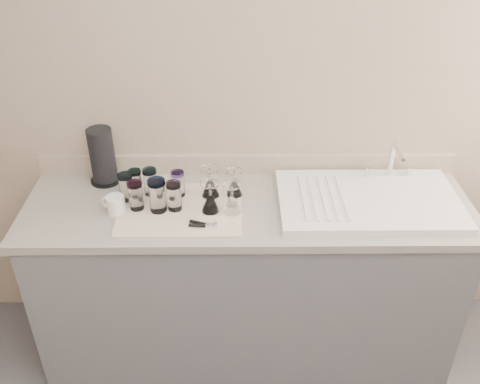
{
  "coord_description": "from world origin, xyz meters",
  "views": [
    {
      "loc": [
        -0.05,
        -0.83,
        2.28
      ],
      "look_at": [
        -0.04,
        1.15,
        1.0
      ],
      "focal_mm": 40.0,
      "sensor_mm": 36.0,
      "label": 1
    }
  ],
  "objects_px": {
    "tumbler_purple": "(178,183)",
    "can_opener": "(203,225)",
    "tumbler_teal": "(136,182)",
    "goblet_back_left": "(210,186)",
    "goblet_front_right": "(232,202)",
    "goblet_front_left": "(210,201)",
    "goblet_back_right": "(234,186)",
    "tumbler_magenta": "(136,195)",
    "paper_towel_roll": "(102,157)",
    "tumbler_cyan": "(150,182)",
    "tumbler_extra": "(126,187)",
    "tumbler_blue": "(157,195)",
    "tumbler_lavender": "(174,196)",
    "sink_unit": "(369,200)",
    "white_mug": "(115,205)"
  },
  "relations": [
    {
      "from": "tumbler_purple",
      "to": "tumbler_blue",
      "type": "xyz_separation_m",
      "value": [
        -0.08,
        -0.12,
        0.02
      ]
    },
    {
      "from": "can_opener",
      "to": "tumbler_blue",
      "type": "bearing_deg",
      "value": 148.91
    },
    {
      "from": "sink_unit",
      "to": "can_opener",
      "type": "relative_size",
      "value": 6.64
    },
    {
      "from": "tumbler_cyan",
      "to": "goblet_front_right",
      "type": "bearing_deg",
      "value": -21.61
    },
    {
      "from": "goblet_back_right",
      "to": "goblet_front_left",
      "type": "height_order",
      "value": "goblet_front_left"
    },
    {
      "from": "tumbler_extra",
      "to": "goblet_front_left",
      "type": "distance_m",
      "value": 0.4
    },
    {
      "from": "sink_unit",
      "to": "tumbler_blue",
      "type": "distance_m",
      "value": 0.96
    },
    {
      "from": "goblet_front_right",
      "to": "can_opener",
      "type": "relative_size",
      "value": 1.17
    },
    {
      "from": "can_opener",
      "to": "tumbler_teal",
      "type": "bearing_deg",
      "value": 140.83
    },
    {
      "from": "goblet_back_left",
      "to": "goblet_front_left",
      "type": "relative_size",
      "value": 1.02
    },
    {
      "from": "goblet_back_right",
      "to": "tumbler_purple",
      "type": "bearing_deg",
      "value": -179.59
    },
    {
      "from": "goblet_front_right",
      "to": "goblet_front_left",
      "type": "bearing_deg",
      "value": 174.81
    },
    {
      "from": "tumbler_lavender",
      "to": "can_opener",
      "type": "relative_size",
      "value": 1.1
    },
    {
      "from": "tumbler_purple",
      "to": "tumbler_magenta",
      "type": "distance_m",
      "value": 0.21
    },
    {
      "from": "tumbler_magenta",
      "to": "tumbler_lavender",
      "type": "xyz_separation_m",
      "value": [
        0.17,
        -0.01,
        -0.0
      ]
    },
    {
      "from": "tumbler_extra",
      "to": "paper_towel_roll",
      "type": "xyz_separation_m",
      "value": [
        -0.14,
        0.18,
        0.06
      ]
    },
    {
      "from": "tumbler_teal",
      "to": "goblet_front_right",
      "type": "distance_m",
      "value": 0.47
    },
    {
      "from": "tumbler_blue",
      "to": "goblet_back_left",
      "type": "relative_size",
      "value": 1.06
    },
    {
      "from": "tumbler_extra",
      "to": "goblet_front_right",
      "type": "distance_m",
      "value": 0.49
    },
    {
      "from": "tumbler_magenta",
      "to": "can_opener",
      "type": "xyz_separation_m",
      "value": [
        0.3,
        -0.14,
        -0.06
      ]
    },
    {
      "from": "tumbler_magenta",
      "to": "goblet_back_left",
      "type": "xyz_separation_m",
      "value": [
        0.33,
        0.1,
        -0.02
      ]
    },
    {
      "from": "sink_unit",
      "to": "tumbler_magenta",
      "type": "xyz_separation_m",
      "value": [
        -1.05,
        -0.04,
        0.06
      ]
    },
    {
      "from": "tumbler_blue",
      "to": "tumbler_extra",
      "type": "distance_m",
      "value": 0.18
    },
    {
      "from": "goblet_back_right",
      "to": "paper_towel_roll",
      "type": "distance_m",
      "value": 0.65
    },
    {
      "from": "sink_unit",
      "to": "white_mug",
      "type": "distance_m",
      "value": 1.15
    },
    {
      "from": "tumbler_lavender",
      "to": "tumbler_extra",
      "type": "distance_m",
      "value": 0.24
    },
    {
      "from": "tumbler_lavender",
      "to": "tumbler_blue",
      "type": "bearing_deg",
      "value": -171.37
    },
    {
      "from": "tumbler_purple",
      "to": "can_opener",
      "type": "xyz_separation_m",
      "value": [
        0.13,
        -0.25,
        -0.06
      ]
    },
    {
      "from": "tumbler_lavender",
      "to": "tumbler_purple",
      "type": "bearing_deg",
      "value": 86.47
    },
    {
      "from": "goblet_back_right",
      "to": "tumbler_magenta",
      "type": "bearing_deg",
      "value": -166.15
    },
    {
      "from": "tumbler_blue",
      "to": "tumbler_lavender",
      "type": "distance_m",
      "value": 0.07
    },
    {
      "from": "goblet_front_right",
      "to": "paper_towel_roll",
      "type": "height_order",
      "value": "paper_towel_roll"
    },
    {
      "from": "white_mug",
      "to": "tumbler_lavender",
      "type": "bearing_deg",
      "value": 3.45
    },
    {
      "from": "tumbler_lavender",
      "to": "sink_unit",
      "type": "bearing_deg",
      "value": 2.97
    },
    {
      "from": "goblet_front_left",
      "to": "goblet_front_right",
      "type": "relative_size",
      "value": 1.01
    },
    {
      "from": "goblet_front_right",
      "to": "can_opener",
      "type": "xyz_separation_m",
      "value": [
        -0.12,
        -0.11,
        -0.04
      ]
    },
    {
      "from": "goblet_back_left",
      "to": "goblet_front_left",
      "type": "distance_m",
      "value": 0.12
    },
    {
      "from": "tumbler_teal",
      "to": "can_opener",
      "type": "distance_m",
      "value": 0.42
    },
    {
      "from": "sink_unit",
      "to": "tumbler_purple",
      "type": "bearing_deg",
      "value": 175.63
    },
    {
      "from": "tumbler_teal",
      "to": "tumbler_extra",
      "type": "xyz_separation_m",
      "value": [
        -0.03,
        -0.05,
        0.01
      ]
    },
    {
      "from": "tumbler_lavender",
      "to": "goblet_back_right",
      "type": "xyz_separation_m",
      "value": [
        0.27,
        0.11,
        -0.02
      ]
    },
    {
      "from": "goblet_back_right",
      "to": "can_opener",
      "type": "bearing_deg",
      "value": -118.34
    },
    {
      "from": "tumbler_teal",
      "to": "goblet_back_left",
      "type": "xyz_separation_m",
      "value": [
        0.35,
        -0.02,
        -0.01
      ]
    },
    {
      "from": "tumbler_purple",
      "to": "tumbler_blue",
      "type": "bearing_deg",
      "value": -122.69
    },
    {
      "from": "sink_unit",
      "to": "goblet_back_right",
      "type": "xyz_separation_m",
      "value": [
        -0.62,
        0.07,
        0.03
      ]
    },
    {
      "from": "tumbler_cyan",
      "to": "goblet_back_left",
      "type": "height_order",
      "value": "goblet_back_left"
    },
    {
      "from": "sink_unit",
      "to": "paper_towel_roll",
      "type": "bearing_deg",
      "value": 170.5
    },
    {
      "from": "goblet_front_right",
      "to": "tumbler_cyan",
      "type": "bearing_deg",
      "value": 158.39
    },
    {
      "from": "tumbler_lavender",
      "to": "can_opener",
      "type": "bearing_deg",
      "value": -45.45
    },
    {
      "from": "sink_unit",
      "to": "can_opener",
      "type": "height_order",
      "value": "sink_unit"
    }
  ]
}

